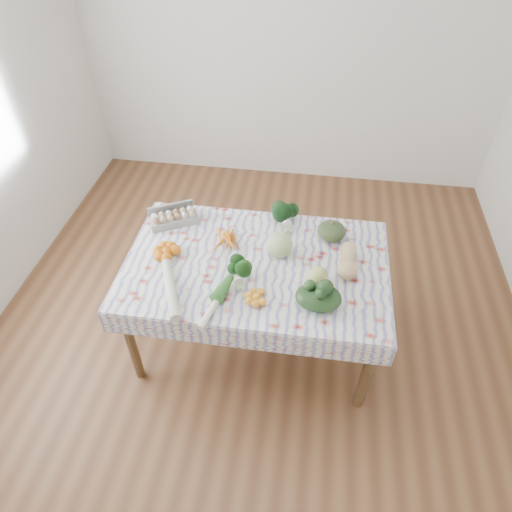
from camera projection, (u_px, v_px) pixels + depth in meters
ground at (256, 336)px, 3.39m from camera, size 4.50×4.50×0.00m
wall_back at (293, 38)px, 4.07m from camera, size 4.00×0.04×2.80m
dining_table at (256, 272)px, 2.93m from camera, size 1.60×1.00×0.75m
tablecloth at (256, 263)px, 2.88m from camera, size 1.66×1.06×0.01m
egg_carton at (174, 219)px, 3.13m from camera, size 0.34×0.26×0.09m
carrot_bunch at (227, 241)px, 3.00m from camera, size 0.22×0.20×0.04m
kale_bunch at (286, 216)px, 3.10m from camera, size 0.21×0.20×0.15m
kabocha_squash at (331, 231)px, 3.01m from camera, size 0.23×0.23×0.12m
cabbage at (279, 245)px, 2.87m from camera, size 0.19×0.19×0.17m
butternut_squash at (348, 261)px, 2.80m from camera, size 0.14×0.28×0.13m
orange_cluster at (167, 252)px, 2.90m from camera, size 0.29×0.29×0.07m
broccoli at (237, 274)px, 2.73m from camera, size 0.17×0.17×0.10m
mandarin_cluster at (256, 297)px, 2.63m from camera, size 0.20×0.20×0.05m
grapefruit at (318, 276)px, 2.71m from camera, size 0.15×0.15×0.12m
spinach_bag at (318, 297)px, 2.58m from camera, size 0.27×0.21×0.12m
daikon at (171, 292)px, 2.65m from camera, size 0.22×0.41×0.06m
leek at (216, 303)px, 2.60m from camera, size 0.14×0.38×0.04m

